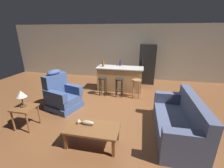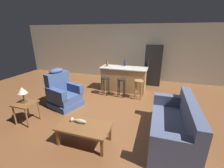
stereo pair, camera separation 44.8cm
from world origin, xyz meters
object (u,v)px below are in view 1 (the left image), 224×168
bar_stool_middle (119,84)px  bottle_short_amber (120,63)px  kitchen_island (120,79)px  refrigerator (147,64)px  table_lamp (21,95)px  recliner_near_lamp (62,95)px  fish_figurine (86,123)px  couch (179,122)px  bar_stool_right (136,85)px  bottle_tall_green (103,64)px  end_table (25,111)px  bar_stool_left (103,83)px  coffee_table (92,129)px

bar_stool_middle → bottle_short_amber: bearing=96.9°
kitchen_island → refrigerator: size_ratio=1.02×
table_lamp → refrigerator: refrigerator is taller
table_lamp → refrigerator: (2.92, 4.15, 0.01)m
recliner_near_lamp → refrigerator: bearing=67.4°
recliner_near_lamp → kitchen_island: recliner_near_lamp is taller
fish_figurine → couch: size_ratio=0.18×
table_lamp → kitchen_island: size_ratio=0.23×
kitchen_island → refrigerator: (1.04, 1.20, 0.40)m
bar_stool_right → bottle_tall_green: size_ratio=2.48×
bottle_short_amber → recliner_near_lamp: bearing=-124.8°
end_table → refrigerator: bearing=55.3°
couch → end_table: bearing=6.3°
fish_figurine → kitchen_island: kitchen_island is taller
couch → kitchen_island: kitchen_island is taller
recliner_near_lamp → table_lamp: bearing=-91.7°
bar_stool_left → bar_stool_middle: size_ratio=1.00×
bar_stool_left → bar_stool_middle: same height
couch → kitchen_island: (-1.74, 2.54, 0.14)m
recliner_near_lamp → table_lamp: recliner_near_lamp is taller
coffee_table → kitchen_island: 3.21m
fish_figurine → end_table: size_ratio=0.61×
refrigerator → coffee_table: bearing=-104.1°
coffee_table → bar_stool_middle: (0.14, 2.58, 0.11)m
coffee_table → bottle_tall_green: bearing=100.9°
couch → bottle_short_amber: bearing=-58.1°
coffee_table → couch: 1.93m
bar_stool_middle → coffee_table: bearing=-93.1°
fish_figurine → recliner_near_lamp: (-1.29, 1.28, -0.04)m
end_table → bottle_short_amber: bearing=60.6°
end_table → table_lamp: 0.41m
couch → bar_stool_middle: size_ratio=2.80×
bar_stool_left → fish_figurine: bearing=-82.8°
table_lamp → refrigerator: 5.08m
fish_figurine → bar_stool_left: (-0.32, 2.51, 0.01)m
fish_figurine → table_lamp: table_lamp is taller
coffee_table → refrigerator: refrigerator is taller
coffee_table → end_table: size_ratio=1.96×
table_lamp → recliner_near_lamp: bearing=71.2°
bar_stool_middle → couch: bearing=-48.9°
fish_figurine → bottle_tall_green: size_ratio=1.24×
bar_stool_right → bottle_short_amber: bottle_short_amber is taller
bar_stool_left → refrigerator: (1.58, 1.83, 0.41)m
fish_figurine → table_lamp: size_ratio=0.83×
couch → table_lamp: (-3.62, -0.41, 0.53)m
bar_stool_left → kitchen_island: bearing=49.4°
fish_figurine → kitchen_island: bearing=86.0°
coffee_table → fish_figurine: fish_figurine is taller
bottle_tall_green → bottle_short_amber: (0.64, 0.30, -0.01)m
bottle_tall_green → kitchen_island: bearing=3.3°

